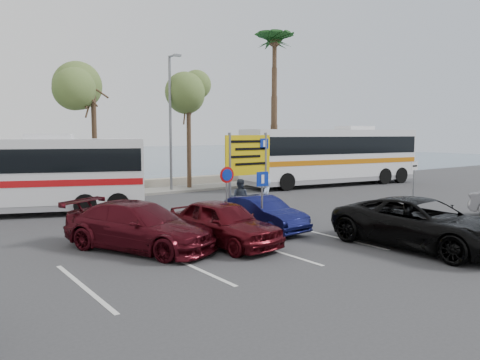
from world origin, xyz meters
TOP-DOWN VIEW (x-y plane):
  - ground at (0.00, 0.00)m, footprint 120.00×120.00m
  - kerb_strip at (0.00, 14.00)m, footprint 44.00×2.40m
  - seawall at (0.00, 16.00)m, footprint 48.00×0.80m
  - tree_mid at (-1.50, 14.00)m, footprint 3.20×3.20m
  - tree_right at (4.50, 14.00)m, footprint 3.20×3.20m
  - palm_tree at (11.50, 14.00)m, footprint 4.80×4.80m
  - street_lamp_right at (3.00, 13.52)m, footprint 0.45×1.15m
  - direction_sign at (1.00, 3.20)m, footprint 2.20×0.12m
  - sign_no_stop at (-0.60, 2.38)m, footprint 0.60×0.08m
  - sign_parking at (-0.20, 0.79)m, footprint 0.50×0.07m
  - sign_taxi at (9.80, 1.49)m, footprint 0.50×0.07m
  - lane_markings at (-1.14, -1.00)m, footprint 12.02×4.20m
  - coach_bus_left at (-6.50, 10.50)m, footprint 11.49×6.46m
  - coach_bus_right at (13.76, 10.50)m, footprint 13.33×4.62m
  - car_blue at (0.34, 1.50)m, footprint 1.58×3.92m
  - car_maroon at (-4.46, 1.50)m, footprint 4.12×5.45m
  - car_red at (-2.06, 0.46)m, footprint 2.24×4.46m
  - suv_black at (2.74, -3.50)m, footprint 2.87×5.72m
  - pedestrian_near at (2.00, 3.27)m, footprint 0.73×0.67m
  - pedestrian_far at (1.29, 4.16)m, footprint 0.99×1.02m

SIDE VIEW (x-z plane):
  - ground at x=0.00m, z-range 0.00..0.00m
  - lane_markings at x=-1.14m, z-range 0.00..0.01m
  - kerb_strip at x=0.00m, z-range 0.00..0.15m
  - seawall at x=0.00m, z-range 0.00..0.60m
  - car_blue at x=0.34m, z-range 0.00..1.26m
  - car_red at x=-2.06m, z-range 0.00..1.46m
  - car_maroon at x=-4.46m, z-range 0.00..1.47m
  - suv_black at x=2.74m, z-range 0.00..1.55m
  - pedestrian_far at x=1.29m, z-range 0.00..1.65m
  - pedestrian_near at x=2.00m, z-range 0.00..1.67m
  - sign_taxi at x=9.80m, z-range 0.32..2.52m
  - sign_parking at x=-0.20m, z-range 0.34..2.59m
  - sign_no_stop at x=-0.60m, z-range 0.40..2.75m
  - coach_bus_left at x=-6.50m, z-range -0.13..3.43m
  - coach_bus_right at x=13.76m, z-range -0.15..3.93m
  - direction_sign at x=1.00m, z-range 0.63..4.23m
  - street_lamp_right at x=3.00m, z-range 0.59..8.60m
  - tree_right at x=4.50m, z-range 2.47..9.87m
  - tree_mid at x=-1.50m, z-range 2.65..10.65m
  - palm_tree at x=11.50m, z-range 4.27..15.47m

